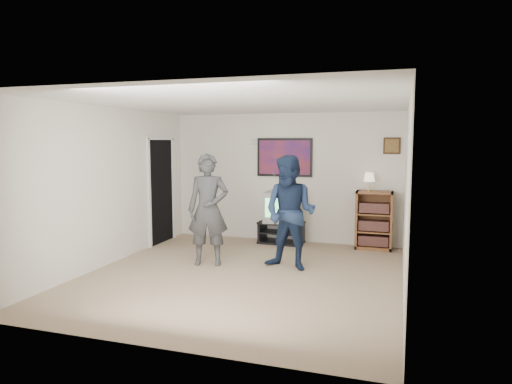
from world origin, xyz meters
The scene contains 13 objects.
room_shell centered at (0.00, 0.35, 1.25)m, with size 4.51×5.00×2.51m.
media_stand centered at (0.01, 2.23, 0.21)m, with size 0.87×0.53×0.42m.
crt_television centered at (0.04, 2.23, 0.71)m, with size 0.68×0.58×0.58m, color gray, non-canonical shape.
bookshelf centered at (1.74, 2.28, 0.53)m, with size 0.65×0.37×1.06m, color brown, non-canonical shape.
table_lamp centered at (1.63, 2.29, 1.23)m, with size 0.21×0.21×0.34m, color #FFE7C1, non-canonical shape.
person_tall centered at (-0.72, 0.40, 0.89)m, with size 0.65×0.43×1.77m, color #38393B.
person_short centered at (0.58, 0.55, 0.88)m, with size 0.85×0.66×1.75m, color #192744.
controller_left centered at (-0.76, 0.57, 1.21)m, with size 0.03×0.11×0.03m, color white.
controller_right centered at (0.61, 0.74, 1.01)m, with size 0.04×0.13×0.04m, color white.
poster centered at (0.00, 2.48, 1.65)m, with size 1.10×0.03×0.75m, color black.
air_vent centered at (-0.55, 2.48, 1.95)m, with size 0.28×0.02×0.14m, color white.
small_picture centered at (2.00, 2.48, 1.88)m, with size 0.30×0.03×0.30m, color black.
doorway centered at (-2.23, 1.60, 1.00)m, with size 0.03×0.85×2.00m, color black.
Camera 1 is at (2.17, -6.17, 1.96)m, focal length 32.00 mm.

